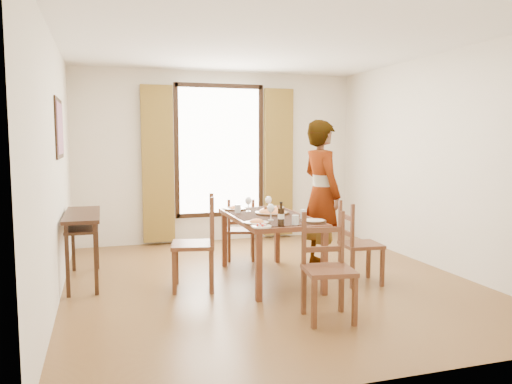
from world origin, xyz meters
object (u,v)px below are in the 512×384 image
object	(u,v)px
man	(322,194)
pasta_platter	(272,210)
console_table	(83,223)
dining_table	(269,222)

from	to	relation	value
man	pasta_platter	bearing A→B (deg)	104.11
man	console_table	bearing A→B (deg)	80.20
pasta_platter	dining_table	bearing A→B (deg)	-125.95
dining_table	pasta_platter	distance (m)	0.16
console_table	man	size ratio (longest dim) A/B	0.64
console_table	man	world-z (taller)	man
dining_table	pasta_platter	size ratio (longest dim) A/B	3.98
dining_table	console_table	bearing A→B (deg)	165.79
dining_table	man	bearing A→B (deg)	24.68
console_table	dining_table	world-z (taller)	console_table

